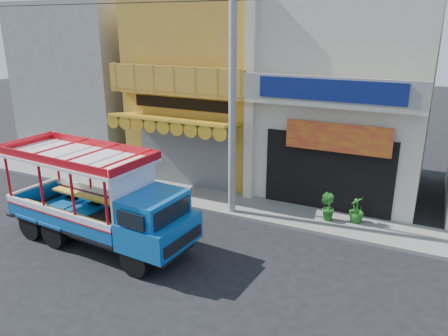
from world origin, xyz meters
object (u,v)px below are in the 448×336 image
songthaew_truck (108,204)px  potted_plant_c (357,209)px  potted_plant_b (327,207)px  green_sign (132,175)px  utility_pole (237,74)px

songthaew_truck → potted_plant_c: bearing=37.2°
potted_plant_b → green_sign: bearing=35.4°
songthaew_truck → potted_plant_b: bearing=40.3°
utility_pole → potted_plant_c: utility_pole is taller
utility_pole → green_sign: utility_pole is taller
potted_plant_b → utility_pole: bearing=48.2°
green_sign → potted_plant_b: size_ratio=1.17×
potted_plant_c → songthaew_truck: bearing=-46.4°
songthaew_truck → green_sign: bearing=120.2°
potted_plant_b → potted_plant_c: 0.98m
potted_plant_c → potted_plant_b: bearing=-70.0°
potted_plant_b → potted_plant_c: (0.95, 0.23, -0.01)m
songthaew_truck → utility_pole: bearing=58.4°
utility_pole → potted_plant_b: 5.49m
green_sign → potted_plant_c: 9.15m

